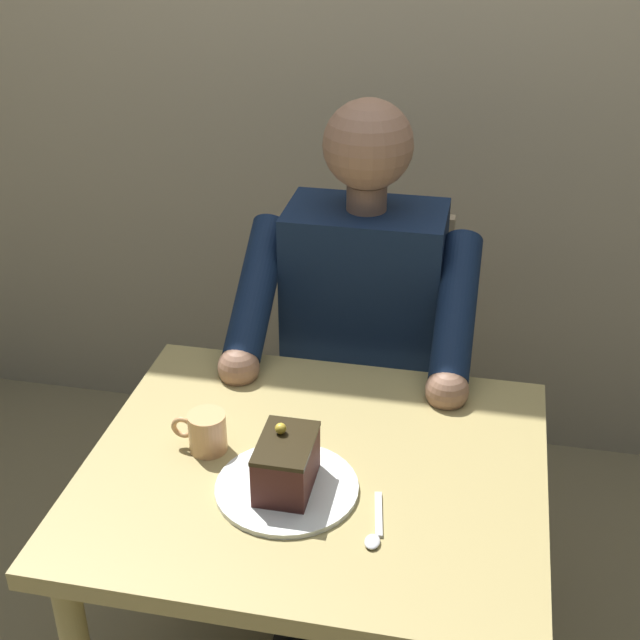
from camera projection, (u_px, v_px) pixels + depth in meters
name	position (u px, v px, depth m)	size (l,w,h in m)	color
dining_table	(314.00, 508.00, 1.67)	(0.84, 0.72, 0.71)	#A08D54
chair	(367.00, 374.00, 2.29)	(0.42, 0.42, 0.90)	#9B8668
seated_person	(357.00, 359.00, 2.07)	(0.53, 0.58, 1.24)	#10203C
dessert_plate	(287.00, 488.00, 1.56)	(0.25, 0.25, 0.01)	white
cake_slice	(286.00, 463.00, 1.53)	(0.09, 0.14, 0.12)	#48211C
coffee_cup	(206.00, 431.00, 1.65)	(0.11, 0.07, 0.08)	tan
dessert_spoon	(375.00, 529.00, 1.47)	(0.03, 0.14, 0.01)	silver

